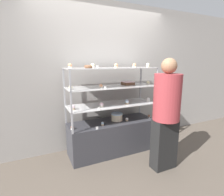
# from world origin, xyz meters

# --- Properties ---
(ground_plane) EXTENTS (20.00, 20.00, 0.00)m
(ground_plane) POSITION_xyz_m (0.00, 0.00, 0.00)
(ground_plane) COLOR brown
(back_wall) EXTENTS (8.00, 0.05, 2.60)m
(back_wall) POSITION_xyz_m (0.00, 0.40, 1.30)
(back_wall) COLOR gray
(back_wall) RESTS_ON ground_plane
(display_base) EXTENTS (1.49, 0.52, 0.55)m
(display_base) POSITION_xyz_m (0.00, 0.00, 0.28)
(display_base) COLOR #333338
(display_base) RESTS_ON ground_plane
(display_riser_lower) EXTENTS (1.49, 0.52, 0.30)m
(display_riser_lower) POSITION_xyz_m (0.00, 0.00, 0.84)
(display_riser_lower) COLOR #99999E
(display_riser_lower) RESTS_ON display_base
(display_riser_middle) EXTENTS (1.49, 0.52, 0.30)m
(display_riser_middle) POSITION_xyz_m (0.00, 0.00, 1.15)
(display_riser_middle) COLOR #99999E
(display_riser_middle) RESTS_ON display_riser_lower
(display_riser_upper) EXTENTS (1.49, 0.52, 0.30)m
(display_riser_upper) POSITION_xyz_m (0.00, 0.00, 1.45)
(display_riser_upper) COLOR #99999E
(display_riser_upper) RESTS_ON display_riser_middle
(layer_cake_centerpiece) EXTENTS (0.20, 0.20, 0.13)m
(layer_cake_centerpiece) POSITION_xyz_m (0.10, 0.01, 0.62)
(layer_cake_centerpiece) COLOR beige
(layer_cake_centerpiece) RESTS_ON display_base
(sheet_cake_frosted) EXTENTS (0.19, 0.18, 0.06)m
(sheet_cake_frosted) POSITION_xyz_m (0.33, 0.05, 1.19)
(sheet_cake_frosted) COLOR brown
(sheet_cake_frosted) RESTS_ON display_riser_middle
(cupcake_0) EXTENTS (0.05, 0.05, 0.06)m
(cupcake_0) POSITION_xyz_m (-0.70, -0.08, 0.58)
(cupcake_0) COLOR white
(cupcake_0) RESTS_ON display_base
(cupcake_1) EXTENTS (0.05, 0.05, 0.06)m
(cupcake_1) POSITION_xyz_m (-0.22, -0.11, 0.58)
(cupcake_1) COLOR #CCB28C
(cupcake_1) RESTS_ON display_base
(cupcake_2) EXTENTS (0.05, 0.05, 0.06)m
(cupcake_2) POSITION_xyz_m (0.24, -0.09, 0.58)
(cupcake_2) COLOR #CCB28C
(cupcake_2) RESTS_ON display_base
(cupcake_3) EXTENTS (0.05, 0.05, 0.06)m
(cupcake_3) POSITION_xyz_m (0.69, -0.11, 0.58)
(cupcake_3) COLOR white
(cupcake_3) RESTS_ON display_base
(price_tag_0) EXTENTS (0.04, 0.00, 0.04)m
(price_tag_0) POSITION_xyz_m (-0.36, -0.24, 0.58)
(price_tag_0) COLOR white
(price_tag_0) RESTS_ON display_base
(cupcake_4) EXTENTS (0.06, 0.06, 0.08)m
(cupcake_4) POSITION_xyz_m (-0.67, -0.07, 0.89)
(cupcake_4) COLOR #CCB28C
(cupcake_4) RESTS_ON display_riser_lower
(cupcake_5) EXTENTS (0.06, 0.06, 0.08)m
(cupcake_5) POSITION_xyz_m (-0.23, -0.10, 0.89)
(cupcake_5) COLOR beige
(cupcake_5) RESTS_ON display_riser_lower
(cupcake_6) EXTENTS (0.06, 0.06, 0.08)m
(cupcake_6) POSITION_xyz_m (0.23, -0.10, 0.89)
(cupcake_6) COLOR #CCB28C
(cupcake_6) RESTS_ON display_riser_lower
(cupcake_7) EXTENTS (0.06, 0.06, 0.08)m
(cupcake_7) POSITION_xyz_m (0.68, -0.09, 0.89)
(cupcake_7) COLOR white
(cupcake_7) RESTS_ON display_riser_lower
(price_tag_1) EXTENTS (0.04, 0.00, 0.04)m
(price_tag_1) POSITION_xyz_m (-0.33, -0.24, 0.88)
(price_tag_1) COLOR white
(price_tag_1) RESTS_ON display_riser_lower
(cupcake_8) EXTENTS (0.05, 0.05, 0.06)m
(cupcake_8) POSITION_xyz_m (-0.69, -0.07, 1.19)
(cupcake_8) COLOR white
(cupcake_8) RESTS_ON display_riser_middle
(cupcake_9) EXTENTS (0.05, 0.05, 0.06)m
(cupcake_9) POSITION_xyz_m (-0.24, -0.11, 1.19)
(cupcake_9) COLOR beige
(cupcake_9) RESTS_ON display_riser_middle
(cupcake_10) EXTENTS (0.05, 0.05, 0.06)m
(cupcake_10) POSITION_xyz_m (0.68, -0.06, 1.19)
(cupcake_10) COLOR beige
(cupcake_10) RESTS_ON display_riser_middle
(price_tag_2) EXTENTS (0.04, 0.00, 0.04)m
(price_tag_2) POSITION_xyz_m (-0.22, -0.24, 1.18)
(price_tag_2) COLOR white
(price_tag_2) RESTS_ON display_riser_middle
(cupcake_11) EXTENTS (0.06, 0.06, 0.07)m
(cupcake_11) POSITION_xyz_m (-0.69, -0.07, 1.50)
(cupcake_11) COLOR white
(cupcake_11) RESTS_ON display_riser_upper
(cupcake_12) EXTENTS (0.06, 0.06, 0.07)m
(cupcake_12) POSITION_xyz_m (-0.35, -0.07, 1.50)
(cupcake_12) COLOR white
(cupcake_12) RESTS_ON display_riser_upper
(cupcake_13) EXTENTS (0.06, 0.06, 0.07)m
(cupcake_13) POSITION_xyz_m (0.01, -0.12, 1.50)
(cupcake_13) COLOR #CCB28C
(cupcake_13) RESTS_ON display_riser_upper
(cupcake_14) EXTENTS (0.06, 0.06, 0.07)m
(cupcake_14) POSITION_xyz_m (0.35, -0.12, 1.50)
(cupcake_14) COLOR beige
(cupcake_14) RESTS_ON display_riser_upper
(cupcake_15) EXTENTS (0.06, 0.06, 0.07)m
(cupcake_15) POSITION_xyz_m (0.67, -0.04, 1.50)
(cupcake_15) COLOR #CCB28C
(cupcake_15) RESTS_ON display_riser_upper
(price_tag_3) EXTENTS (0.04, 0.00, 0.04)m
(price_tag_3) POSITION_xyz_m (-0.34, -0.24, 1.49)
(price_tag_3) COLOR white
(price_tag_3) RESTS_ON display_riser_upper
(donut_glazed) EXTENTS (0.14, 0.14, 0.04)m
(donut_glazed) POSITION_xyz_m (-0.40, -0.04, 1.49)
(donut_glazed) COLOR brown
(donut_glazed) RESTS_ON display_riser_upper
(customer_figure) EXTENTS (0.38, 0.38, 1.61)m
(customer_figure) POSITION_xyz_m (0.49, -0.76, 0.86)
(customer_figure) COLOR black
(customer_figure) RESTS_ON ground_plane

